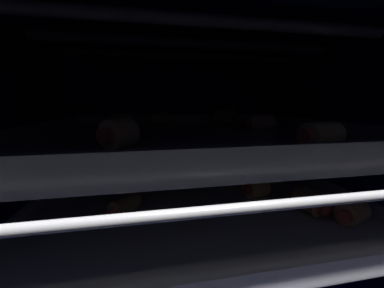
{
  "coord_description": "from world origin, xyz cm",
  "views": [
    {
      "loc": [
        -6.77,
        -34.41,
        25.71
      ],
      "look_at": [
        0.0,
        1.35,
        18.71
      ],
      "focal_mm": 20.56,
      "sensor_mm": 36.0,
      "label": 1
    }
  ],
  "objects_px": {
    "pig_in_blanket_lower_2": "(146,165)",
    "pig_in_blanket_lower_7": "(257,188)",
    "pig_in_blanket_lower_8": "(269,178)",
    "pig_in_blanket_upper_4": "(321,135)",
    "pig_in_blanket_upper_2": "(119,133)",
    "oven_rack_upper": "(194,142)",
    "pig_in_blanket_lower_0": "(310,201)",
    "pig_in_blanket_lower_5": "(74,183)",
    "baking_tray_lower": "(193,196)",
    "heating_element": "(194,43)",
    "pig_in_blanket_lower_1": "(352,212)",
    "baking_tray_upper": "(194,135)",
    "pig_in_blanket_upper_1": "(159,118)",
    "pig_in_blanket_lower_9": "(239,173)",
    "pig_in_blanket_lower_4": "(125,205)",
    "pig_in_blanket_lower_3": "(129,180)",
    "pig_in_blanket_upper_3": "(224,116)",
    "pig_in_blanket_upper_0": "(121,120)",
    "pig_in_blanket_lower_6": "(268,162)",
    "pig_in_blanket_upper_5": "(261,122)",
    "oven_rack_lower": "(193,201)"
  },
  "relations": [
    {
      "from": "baking_tray_upper",
      "to": "pig_in_blanket_lower_5",
      "type": "bearing_deg",
      "value": 163.94
    },
    {
      "from": "heating_element",
      "to": "pig_in_blanket_upper_5",
      "type": "height_order",
      "value": "heating_element"
    },
    {
      "from": "pig_in_blanket_lower_3",
      "to": "pig_in_blanket_lower_9",
      "type": "bearing_deg",
      "value": 0.43
    },
    {
      "from": "pig_in_blanket_lower_2",
      "to": "pig_in_blanket_lower_7",
      "type": "height_order",
      "value": "pig_in_blanket_lower_7"
    },
    {
      "from": "pig_in_blanket_lower_4",
      "to": "pig_in_blanket_upper_0",
      "type": "bearing_deg",
      "value": 96.55
    },
    {
      "from": "pig_in_blanket_lower_7",
      "to": "pig_in_blanket_upper_1",
      "type": "distance_m",
      "value": 0.26
    },
    {
      "from": "pig_in_blanket_lower_9",
      "to": "pig_in_blanket_upper_2",
      "type": "height_order",
      "value": "pig_in_blanket_upper_2"
    },
    {
      "from": "heating_element",
      "to": "pig_in_blanket_upper_2",
      "type": "distance_m",
      "value": 0.19
    },
    {
      "from": "oven_rack_lower",
      "to": "heating_element",
      "type": "bearing_deg",
      "value": 90.0
    },
    {
      "from": "pig_in_blanket_lower_6",
      "to": "pig_in_blanket_lower_8",
      "type": "relative_size",
      "value": 0.98
    },
    {
      "from": "heating_element",
      "to": "pig_in_blanket_lower_1",
      "type": "xyz_separation_m",
      "value": [
        0.19,
        -0.12,
        -0.23
      ]
    },
    {
      "from": "pig_in_blanket_lower_7",
      "to": "oven_rack_upper",
      "type": "bearing_deg",
      "value": 166.98
    },
    {
      "from": "heating_element",
      "to": "pig_in_blanket_lower_0",
      "type": "distance_m",
      "value": 0.29
    },
    {
      "from": "heating_element",
      "to": "pig_in_blanket_lower_4",
      "type": "height_order",
      "value": "heating_element"
    },
    {
      "from": "pig_in_blanket_lower_8",
      "to": "pig_in_blanket_upper_3",
      "type": "height_order",
      "value": "pig_in_blanket_upper_3"
    },
    {
      "from": "baking_tray_lower",
      "to": "pig_in_blanket_lower_8",
      "type": "bearing_deg",
      "value": 8.84
    },
    {
      "from": "pig_in_blanket_lower_9",
      "to": "pig_in_blanket_upper_5",
      "type": "distance_m",
      "value": 0.11
    },
    {
      "from": "oven_rack_lower",
      "to": "baking_tray_upper",
      "type": "height_order",
      "value": "baking_tray_upper"
    },
    {
      "from": "pig_in_blanket_lower_5",
      "to": "pig_in_blanket_upper_3",
      "type": "xyz_separation_m",
      "value": [
        0.31,
        0.09,
        0.11
      ]
    },
    {
      "from": "pig_in_blanket_lower_4",
      "to": "pig_in_blanket_lower_8",
      "type": "relative_size",
      "value": 0.98
    },
    {
      "from": "pig_in_blanket_lower_7",
      "to": "pig_in_blanket_upper_2",
      "type": "height_order",
      "value": "pig_in_blanket_upper_2"
    },
    {
      "from": "oven_rack_upper",
      "to": "pig_in_blanket_lower_9",
      "type": "bearing_deg",
      "value": 26.06
    },
    {
      "from": "oven_rack_upper",
      "to": "pig_in_blanket_upper_0",
      "type": "xyz_separation_m",
      "value": [
        -0.12,
        0.1,
        0.03
      ]
    },
    {
      "from": "oven_rack_lower",
      "to": "pig_in_blanket_lower_4",
      "type": "bearing_deg",
      "value": -158.37
    },
    {
      "from": "pig_in_blanket_lower_4",
      "to": "baking_tray_upper",
      "type": "bearing_deg",
      "value": 21.63
    },
    {
      "from": "pig_in_blanket_lower_6",
      "to": "pig_in_blanket_upper_0",
      "type": "xyz_separation_m",
      "value": [
        -0.33,
        -0.02,
        0.11
      ]
    },
    {
      "from": "pig_in_blanket_lower_1",
      "to": "pig_in_blanket_upper_2",
      "type": "relative_size",
      "value": 1.05
    },
    {
      "from": "pig_in_blanket_lower_4",
      "to": "pig_in_blanket_upper_1",
      "type": "xyz_separation_m",
      "value": [
        0.06,
        0.2,
        0.11
      ]
    },
    {
      "from": "pig_in_blanket_lower_2",
      "to": "pig_in_blanket_lower_9",
      "type": "relative_size",
      "value": 1.07
    },
    {
      "from": "pig_in_blanket_upper_0",
      "to": "pig_in_blanket_upper_2",
      "type": "distance_m",
      "value": 0.2
    },
    {
      "from": "pig_in_blanket_lower_0",
      "to": "baking_tray_upper",
      "type": "relative_size",
      "value": 0.12
    },
    {
      "from": "pig_in_blanket_lower_8",
      "to": "pig_in_blanket_upper_4",
      "type": "bearing_deg",
      "value": -103.4
    },
    {
      "from": "heating_element",
      "to": "pig_in_blanket_lower_4",
      "type": "distance_m",
      "value": 0.26
    },
    {
      "from": "pig_in_blanket_lower_1",
      "to": "pig_in_blanket_lower_7",
      "type": "bearing_deg",
      "value": 130.23
    },
    {
      "from": "baking_tray_lower",
      "to": "pig_in_blanket_lower_7",
      "type": "height_order",
      "value": "pig_in_blanket_lower_7"
    },
    {
      "from": "pig_in_blanket_lower_0",
      "to": "pig_in_blanket_lower_5",
      "type": "relative_size",
      "value": 0.97
    },
    {
      "from": "pig_in_blanket_lower_2",
      "to": "pig_in_blanket_lower_9",
      "type": "bearing_deg",
      "value": -29.71
    },
    {
      "from": "pig_in_blanket_lower_2",
      "to": "oven_rack_upper",
      "type": "relative_size",
      "value": 0.1
    },
    {
      "from": "pig_in_blanket_lower_0",
      "to": "pig_in_blanket_lower_8",
      "type": "bearing_deg",
      "value": 90.97
    },
    {
      "from": "pig_in_blanket_lower_8",
      "to": "pig_in_blanket_upper_2",
      "type": "xyz_separation_m",
      "value": [
        -0.25,
        -0.12,
        0.11
      ]
    },
    {
      "from": "pig_in_blanket_lower_0",
      "to": "pig_in_blanket_upper_4",
      "type": "xyz_separation_m",
      "value": [
        -0.04,
        -0.05,
        0.11
      ]
    },
    {
      "from": "pig_in_blanket_lower_2",
      "to": "pig_in_blanket_lower_3",
      "type": "distance_m",
      "value": 0.11
    },
    {
      "from": "oven_rack_upper",
      "to": "pig_in_blanket_upper_0",
      "type": "distance_m",
      "value": 0.16
    },
    {
      "from": "pig_in_blanket_lower_0",
      "to": "oven_rack_upper",
      "type": "xyz_separation_m",
      "value": [
        -0.15,
        0.09,
        0.08
      ]
    },
    {
      "from": "pig_in_blanket_lower_5",
      "to": "pig_in_blanket_lower_8",
      "type": "distance_m",
      "value": 0.36
    },
    {
      "from": "pig_in_blanket_lower_7",
      "to": "pig_in_blanket_upper_2",
      "type": "bearing_deg",
      "value": -159.66
    },
    {
      "from": "pig_in_blanket_lower_8",
      "to": "pig_in_blanket_upper_5",
      "type": "xyz_separation_m",
      "value": [
        -0.02,
        -0.0,
        0.11
      ]
    },
    {
      "from": "pig_in_blanket_lower_7",
      "to": "baking_tray_upper",
      "type": "bearing_deg",
      "value": 166.98
    },
    {
      "from": "pig_in_blanket_lower_3",
      "to": "pig_in_blanket_upper_4",
      "type": "distance_m",
      "value": 0.31
    },
    {
      "from": "pig_in_blanket_upper_4",
      "to": "pig_in_blanket_upper_3",
      "type": "bearing_deg",
      "value": 91.81
    }
  ]
}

